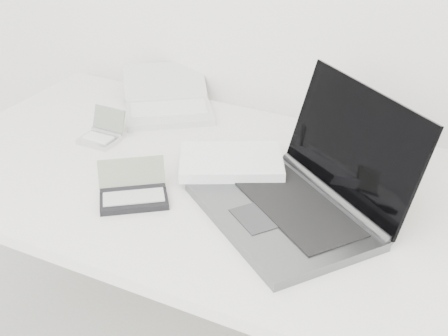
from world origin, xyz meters
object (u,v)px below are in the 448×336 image
at_px(desk, 243,202).
at_px(laptop_large, 285,186).
at_px(netbook_open_white, 168,104).
at_px(palmtop_charcoal, 133,194).

distance_m(desk, laptop_large, 0.15).
bearing_deg(netbook_open_white, laptop_large, -67.97).
xyz_separation_m(desk, netbook_open_white, (-0.38, 0.28, 0.07)).
relative_size(netbook_open_white, palmtop_charcoal, 2.07).
bearing_deg(laptop_large, desk, -155.75).
bearing_deg(desk, netbook_open_white, 143.11).
bearing_deg(desk, palmtop_charcoal, -139.28).
xyz_separation_m(laptop_large, palmtop_charcoal, (-0.31, -0.14, -0.03)).
relative_size(desk, netbook_open_white, 4.06).
relative_size(laptop_large, palmtop_charcoal, 3.22).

